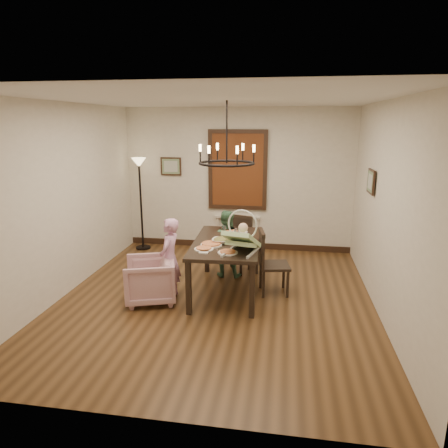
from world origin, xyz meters
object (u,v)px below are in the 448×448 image
(drinking_glass, at_px, (228,239))
(seated_man, at_px, (226,249))
(chair_right, at_px, (274,262))
(floor_lamp, at_px, (141,205))
(chair_far, at_px, (236,244))
(baby_bouncer, at_px, (242,238))
(elderly_woman, at_px, (170,266))
(dining_table, at_px, (227,247))
(armchair, at_px, (150,280))

(drinking_glass, bearing_deg, seated_man, 100.66)
(chair_right, bearing_deg, seated_man, 44.25)
(seated_man, height_order, floor_lamp, floor_lamp)
(drinking_glass, distance_m, floor_lamp, 2.82)
(chair_far, distance_m, drinking_glass, 1.04)
(baby_bouncer, relative_size, floor_lamp, 0.34)
(elderly_woman, distance_m, floor_lamp, 2.56)
(baby_bouncer, distance_m, floor_lamp, 3.28)
(elderly_woman, bearing_deg, seated_man, 150.51)
(chair_right, height_order, seated_man, chair_right)
(chair_far, bearing_deg, floor_lamp, 171.85)
(dining_table, relative_size, chair_right, 1.78)
(elderly_woman, bearing_deg, chair_far, 150.79)
(armchair, xyz_separation_m, elderly_woman, (0.26, 0.15, 0.18))
(baby_bouncer, distance_m, drinking_glass, 0.48)
(chair_right, xyz_separation_m, elderly_woman, (-1.49, -0.41, 0.00))
(chair_far, relative_size, floor_lamp, 0.53)
(chair_far, bearing_deg, drinking_glass, -72.91)
(dining_table, bearing_deg, armchair, -157.32)
(chair_far, bearing_deg, armchair, -110.48)
(chair_far, xyz_separation_m, chair_right, (0.68, -0.81, 0.01))
(chair_right, relative_size, floor_lamp, 0.55)
(chair_far, height_order, drinking_glass, chair_far)
(baby_bouncer, bearing_deg, chair_right, 64.93)
(seated_man, bearing_deg, baby_bouncer, 110.97)
(chair_right, xyz_separation_m, floor_lamp, (-2.73, 1.79, 0.41))
(floor_lamp, bearing_deg, dining_table, -42.76)
(drinking_glass, height_order, floor_lamp, floor_lamp)
(dining_table, distance_m, armchair, 1.21)
(chair_far, height_order, chair_right, chair_right)
(armchair, distance_m, floor_lamp, 2.61)
(chair_right, bearing_deg, elderly_woman, 94.83)
(chair_far, height_order, elderly_woman, elderly_woman)
(armchair, height_order, drinking_glass, drinking_glass)
(armchair, bearing_deg, baby_bouncer, 72.95)
(chair_right, relative_size, elderly_woman, 0.99)
(armchair, bearing_deg, floor_lamp, -175.10)
(drinking_glass, bearing_deg, dining_table, 107.73)
(chair_far, xyz_separation_m, floor_lamp, (-2.05, 0.98, 0.42))
(chair_far, xyz_separation_m, drinking_glass, (-0.01, -0.96, 0.39))
(dining_table, relative_size, armchair, 2.48)
(dining_table, distance_m, drinking_glass, 0.17)
(floor_lamp, bearing_deg, elderly_woman, -60.64)
(seated_man, height_order, drinking_glass, drinking_glass)
(baby_bouncer, bearing_deg, elderly_woman, -173.91)
(seated_man, distance_m, floor_lamp, 2.30)
(dining_table, height_order, elderly_woman, elderly_woman)
(baby_bouncer, xyz_separation_m, drinking_glass, (-0.25, 0.39, -0.14))
(elderly_woman, bearing_deg, chair_right, 109.71)
(baby_bouncer, height_order, drinking_glass, baby_bouncer)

